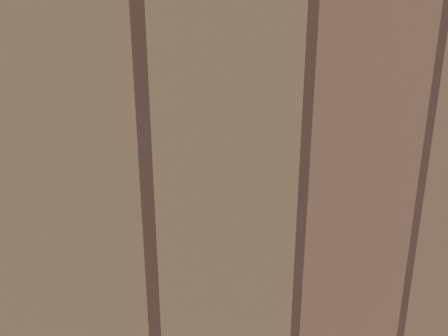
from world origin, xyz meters
The scene contains 8 objects.
ground centered at (0.00, 0.00, 0.00)m, with size 120.00×120.00×0.00m, color black.
sidewalk_ne centered at (21.00, 21.00, 0.07)m, with size 30.00×30.00×0.15m, color gray.
building_ne centered at (20.50, 16.00, 6.00)m, with size 25.00×16.00×12.00m, color #461811.
tree_near centered at (7.56, 9.98, 3.16)m, with size 2.69×2.69×4.49m.
tree_far centered at (7.56, 15.98, 2.87)m, with size 2.43×2.43×4.07m.
signal_pole centered at (-6.72, -6.68, 2.86)m, with size 1.29×1.24×4.60m.
box_truck centered at (9.28, -3.34, 2.13)m, with size 9.23×3.59×4.09m.
traffic_cone centered at (-5.70, -4.34, 0.36)m, with size 0.49×0.49×0.74m.
Camera 1 is at (-11.59, -28.20, 11.78)m, focal length 35.00 mm.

